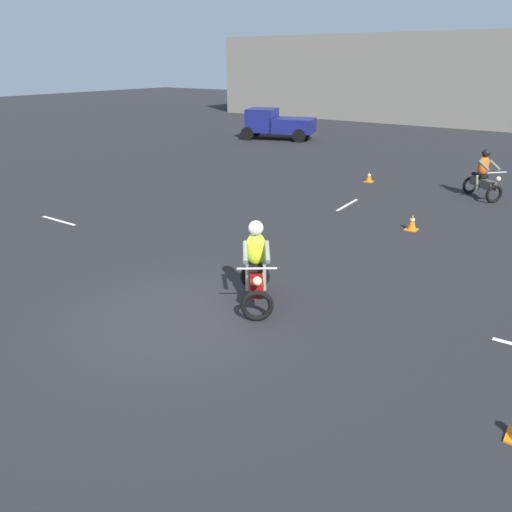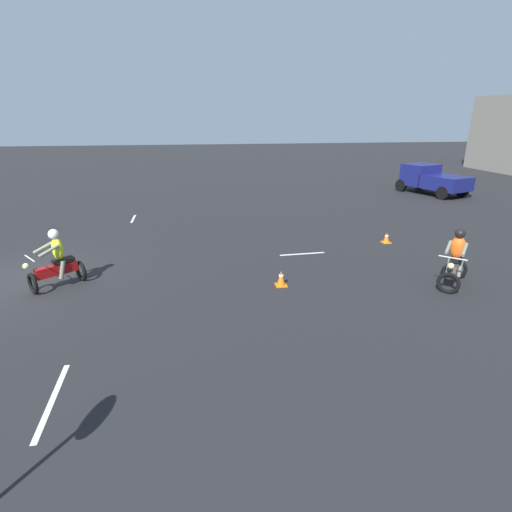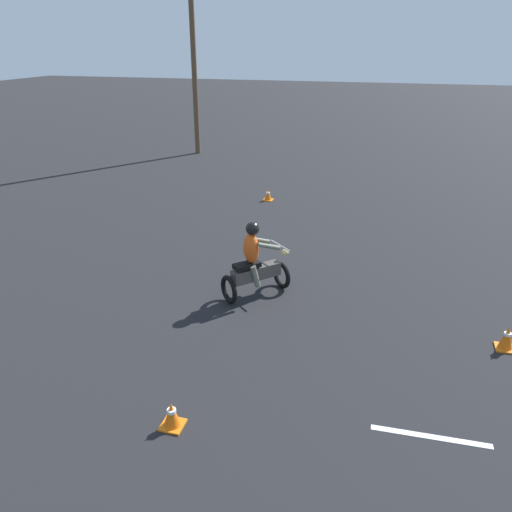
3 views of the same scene
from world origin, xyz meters
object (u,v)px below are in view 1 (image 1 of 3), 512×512
Objects in this scene: pickup_truck at (277,123)px; traffic_cone_far_center at (369,177)px; motorcycle_rider_background at (483,177)px; traffic_cone_far_right at (412,223)px; motorcycle_rider_foreground at (256,269)px.

traffic_cone_far_center is (9.05, -7.37, -0.74)m from pickup_truck.
traffic_cone_far_right is at bearing 34.29° from motorcycle_rider_background.
motorcycle_rider_background is 0.37× the size of pickup_truck.
motorcycle_rider_foreground is at bearing -98.66° from traffic_cone_far_right.
motorcycle_rider_background reaches higher than traffic_cone_far_right.
motorcycle_rider_background is at bearing 81.30° from traffic_cone_far_right.
pickup_truck reaches higher than traffic_cone_far_center.
motorcycle_rider_background is 3.71× the size of traffic_cone_far_right.
motorcycle_rider_foreground is 11.06m from motorcycle_rider_background.
motorcycle_rider_foreground is 1.00× the size of motorcycle_rider_background.
motorcycle_rider_foreground is 3.71× the size of traffic_cone_far_right.
motorcycle_rider_foreground is 21.63m from pickup_truck.
motorcycle_rider_background is at bearing -0.61° from traffic_cone_far_center.
motorcycle_rider_foreground is 4.21× the size of traffic_cone_far_center.
motorcycle_rider_background is 4.87m from traffic_cone_far_right.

